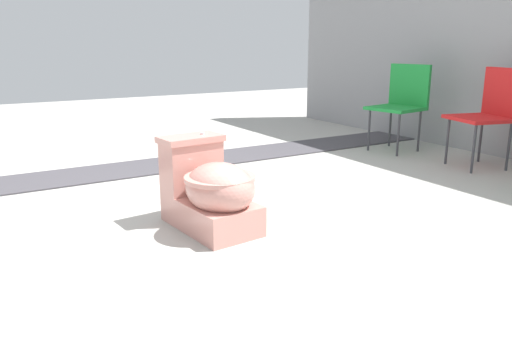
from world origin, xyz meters
TOP-DOWN VIEW (x-y plane):
  - ground_plane at (0.00, 0.00)m, footprint 14.00×14.00m
  - gravel_strip at (-1.29, 0.50)m, footprint 0.56×8.00m
  - toilet at (0.29, -0.11)m, footprint 0.66×0.43m
  - folding_chair_left at (-0.72, 2.46)m, footprint 0.50×0.50m
  - folding_chair_middle at (0.17, 2.56)m, footprint 0.54×0.54m

SIDE VIEW (x-z plane):
  - ground_plane at x=0.00m, z-range 0.00..0.00m
  - gravel_strip at x=-1.29m, z-range 0.00..0.01m
  - toilet at x=0.29m, z-range -0.04..0.48m
  - folding_chair_left at x=-0.72m, z-range 0.09..0.93m
  - folding_chair_middle at x=0.17m, z-range 0.09..0.93m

